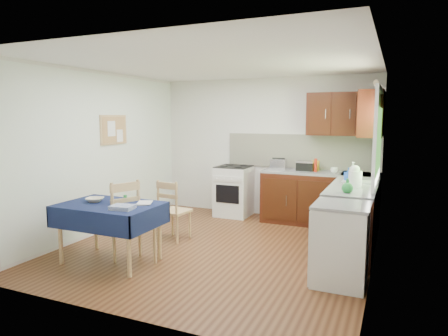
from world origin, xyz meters
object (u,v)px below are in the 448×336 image
at_px(dining_table, 110,212).
at_px(kettle, 355,178).
at_px(chair_far, 173,209).
at_px(toaster, 279,164).
at_px(sandwich_press, 306,166).
at_px(chair_near, 132,220).
at_px(dish_rack, 356,181).

distance_m(dining_table, kettle, 3.14).
relative_size(chair_far, toaster, 3.40).
height_order(chair_far, sandwich_press, sandwich_press).
relative_size(chair_far, kettle, 3.12).
bearing_deg(dining_table, chair_far, 73.92).
distance_m(dining_table, chair_near, 0.29).
height_order(chair_near, sandwich_press, sandwich_press).
bearing_deg(kettle, toaster, 136.51).
bearing_deg(chair_far, sandwich_press, -125.22).
bearing_deg(toaster, sandwich_press, 4.38).
height_order(chair_near, toaster, toaster).
height_order(dish_rack, kettle, kettle).
distance_m(chair_near, dish_rack, 3.08).
relative_size(dining_table, sandwich_press, 4.35).
bearing_deg(kettle, chair_far, -170.57).
bearing_deg(chair_near, kettle, -36.86).
bearing_deg(chair_near, chair_far, 23.84).
relative_size(dining_table, chair_far, 1.36).
bearing_deg(dining_table, dish_rack, 32.07).
bearing_deg(kettle, dish_rack, 92.50).
relative_size(chair_far, dish_rack, 2.39).
relative_size(dining_table, toaster, 4.62).
distance_m(toaster, sandwich_press, 0.46).
bearing_deg(kettle, chair_near, -150.93).
distance_m(chair_near, kettle, 2.89).
bearing_deg(toaster, dining_table, -118.62).
distance_m(dining_table, toaster, 3.13).
relative_size(sandwich_press, dish_rack, 0.75).
height_order(dining_table, chair_near, chair_near).
relative_size(sandwich_press, kettle, 0.98).
bearing_deg(chair_far, toaster, -116.62).
bearing_deg(sandwich_press, chair_far, -146.62).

